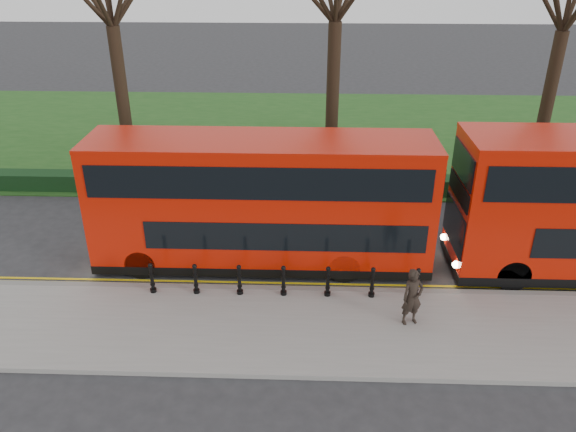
{
  "coord_description": "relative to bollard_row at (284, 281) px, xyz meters",
  "views": [
    {
      "loc": [
        0.82,
        -16.09,
        10.38
      ],
      "look_at": [
        0.24,
        0.5,
        2.0
      ],
      "focal_mm": 35.0,
      "sensor_mm": 36.0,
      "label": 1
    }
  ],
  "objects": [
    {
      "name": "yellow_line_outer",
      "position": [
        -0.16,
        0.65,
        -0.64
      ],
      "size": [
        60.0,
        0.1,
        0.01
      ],
      "primitive_type": "cube",
      "color": "yellow",
      "rests_on": "ground"
    },
    {
      "name": "bollard_row",
      "position": [
        0.0,
        0.0,
        0.0
      ],
      "size": [
        8.47,
        0.15,
        1.0
      ],
      "color": "black",
      "rests_on": "pavement"
    },
    {
      "name": "ground",
      "position": [
        -0.16,
        1.35,
        -0.65
      ],
      "size": [
        120.0,
        120.0,
        0.0
      ],
      "primitive_type": "plane",
      "color": "#28282B",
      "rests_on": "ground"
    },
    {
      "name": "yellow_line_inner",
      "position": [
        -0.16,
        0.85,
        -0.64
      ],
      "size": [
        60.0,
        0.1,
        0.01
      ],
      "primitive_type": "cube",
      "color": "yellow",
      "rests_on": "ground"
    },
    {
      "name": "kerb",
      "position": [
        -0.16,
        0.35,
        -0.58
      ],
      "size": [
        60.0,
        0.25,
        0.16
      ],
      "primitive_type": "cube",
      "color": "slate",
      "rests_on": "ground"
    },
    {
      "name": "bus_lead",
      "position": [
        -0.82,
        2.22,
        1.63
      ],
      "size": [
        11.36,
        2.61,
        4.52
      ],
      "color": "#BB1404",
      "rests_on": "ground"
    },
    {
      "name": "grass_verge",
      "position": [
        -0.16,
        16.35,
        -0.62
      ],
      "size": [
        60.0,
        18.0,
        0.06
      ],
      "primitive_type": "cube",
      "color": "#1D4C19",
      "rests_on": "ground"
    },
    {
      "name": "pedestrian",
      "position": [
        3.77,
        -1.3,
        0.39
      ],
      "size": [
        0.75,
        0.61,
        1.78
      ],
      "primitive_type": "imported",
      "rotation": [
        0.0,
        0.0,
        0.33
      ],
      "color": "black",
      "rests_on": "pavement"
    },
    {
      "name": "pavement",
      "position": [
        -0.16,
        -1.65,
        -0.58
      ],
      "size": [
        60.0,
        4.0,
        0.15
      ],
      "primitive_type": "cube",
      "color": "gray",
      "rests_on": "ground"
    },
    {
      "name": "hedge",
      "position": [
        -0.16,
        8.15,
        -0.25
      ],
      "size": [
        60.0,
        0.9,
        0.8
      ],
      "primitive_type": "cube",
      "color": "black",
      "rests_on": "ground"
    }
  ]
}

